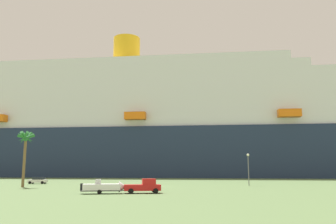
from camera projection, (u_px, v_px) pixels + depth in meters
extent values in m
plane|color=#567042|center=(167.00, 181.00, 100.29)|extent=(600.00, 600.00, 0.00)
cube|color=#1E2D4C|center=(211.00, 153.00, 141.83)|extent=(245.45, 44.83, 19.48)
cube|color=white|center=(210.00, 126.00, 143.65)|extent=(216.06, 40.76, 3.24)
cube|color=white|center=(199.00, 119.00, 144.74)|extent=(202.62, 39.45, 3.24)
cube|color=white|center=(187.00, 111.00, 145.84)|extent=(189.32, 38.07, 3.24)
cube|color=white|center=(176.00, 104.00, 146.93)|extent=(179.19, 37.17, 3.24)
cube|color=white|center=(164.00, 97.00, 148.03)|extent=(167.84, 36.13, 3.24)
cube|color=white|center=(153.00, 90.00, 149.12)|extent=(161.64, 35.27, 3.24)
cube|color=white|center=(142.00, 83.00, 150.22)|extent=(156.20, 34.52, 3.24)
cube|color=white|center=(132.00, 76.00, 151.31)|extent=(146.39, 33.78, 3.24)
cube|color=white|center=(121.00, 70.00, 152.41)|extent=(141.72, 33.07, 3.24)
cylinder|color=yellow|center=(127.00, 52.00, 153.39)|extent=(12.40, 12.40, 12.71)
cube|color=orange|center=(135.00, 116.00, 130.63)|extent=(8.15, 3.59, 2.80)
cube|color=orange|center=(289.00, 113.00, 123.91)|extent=(8.15, 3.59, 2.80)
cube|color=red|center=(142.00, 188.00, 52.68)|extent=(5.91, 3.22, 0.90)
cube|color=red|center=(149.00, 182.00, 52.98)|extent=(2.38, 2.25, 0.90)
cube|color=#26333F|center=(153.00, 182.00, 53.07)|extent=(0.48, 1.66, 0.63)
cylinder|color=black|center=(154.00, 190.00, 53.88)|extent=(0.84, 0.45, 0.80)
cylinder|color=black|center=(156.00, 191.00, 51.94)|extent=(0.84, 0.45, 0.80)
cylinder|color=black|center=(130.00, 190.00, 53.30)|extent=(0.84, 0.45, 0.80)
cylinder|color=black|center=(131.00, 191.00, 51.35)|extent=(0.84, 0.45, 0.80)
cube|color=#595960|center=(102.00, 191.00, 51.65)|extent=(6.33, 3.08, 0.16)
cube|color=#595960|center=(125.00, 190.00, 52.22)|extent=(1.97, 0.57, 0.10)
cylinder|color=black|center=(100.00, 191.00, 52.53)|extent=(0.67, 0.36, 0.64)
cylinder|color=black|center=(99.00, 192.00, 50.64)|extent=(0.67, 0.36, 0.64)
cube|color=white|center=(102.00, 187.00, 51.74)|extent=(5.83, 3.15, 0.90)
cone|color=white|center=(123.00, 187.00, 52.23)|extent=(1.57, 1.97, 1.74)
cube|color=silver|center=(98.00, 182.00, 51.78)|extent=(1.01, 1.16, 0.70)
cube|color=black|center=(82.00, 187.00, 51.28)|extent=(0.46, 0.57, 1.10)
cylinder|color=brown|center=(24.00, 163.00, 69.19)|extent=(0.55, 0.55, 9.75)
cone|color=#287233|center=(28.00, 138.00, 69.93)|extent=(0.97, 3.00, 2.73)
cone|color=#287233|center=(27.00, 138.00, 70.34)|extent=(3.11, 1.83, 2.55)
cone|color=#287233|center=(26.00, 138.00, 70.35)|extent=(3.30, 2.17, 1.84)
cone|color=#287233|center=(24.00, 138.00, 70.00)|extent=(0.84, 2.99, 2.71)
cone|color=#287233|center=(24.00, 138.00, 69.67)|extent=(2.87, 2.20, 2.71)
cone|color=#287233|center=(26.00, 138.00, 69.67)|extent=(2.99, 2.69, 1.96)
sphere|color=#287233|center=(26.00, 139.00, 69.97)|extent=(1.10, 1.10, 1.10)
cylinder|color=slate|center=(249.00, 171.00, 75.57)|extent=(0.20, 0.20, 6.43)
sphere|color=#F9F2CC|center=(248.00, 155.00, 76.12)|extent=(0.56, 0.56, 0.56)
cube|color=white|center=(38.00, 181.00, 82.73)|extent=(4.65, 2.36, 0.70)
cube|color=#1E232D|center=(39.00, 178.00, 82.84)|extent=(2.67, 1.97, 0.55)
cylinder|color=black|center=(30.00, 183.00, 81.68)|extent=(0.68, 0.29, 0.66)
cylinder|color=black|center=(33.00, 182.00, 83.58)|extent=(0.68, 0.29, 0.66)
cylinder|color=black|center=(42.00, 183.00, 81.77)|extent=(0.68, 0.29, 0.66)
cylinder|color=black|center=(45.00, 182.00, 83.67)|extent=(0.68, 0.29, 0.66)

